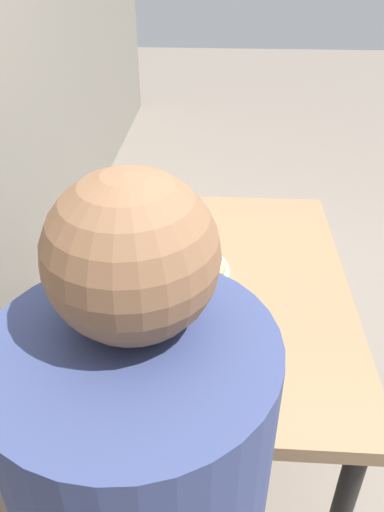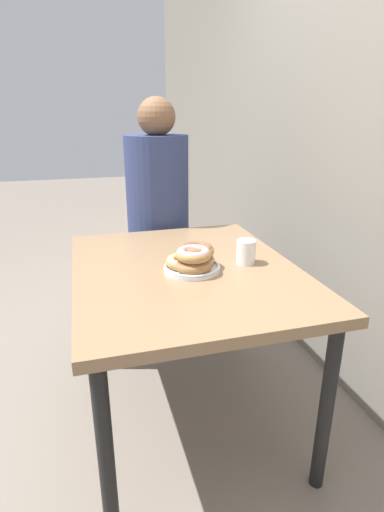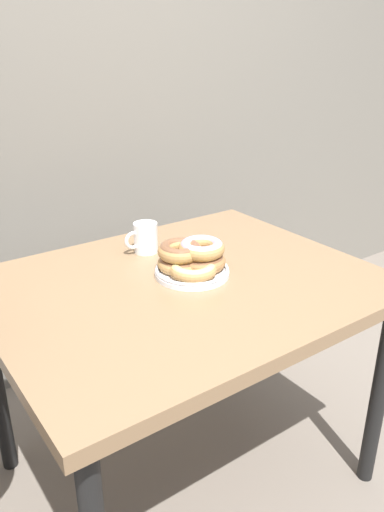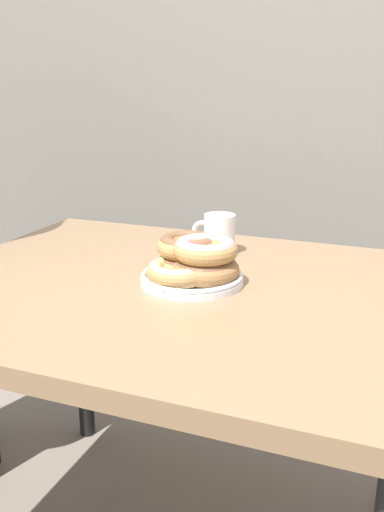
# 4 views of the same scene
# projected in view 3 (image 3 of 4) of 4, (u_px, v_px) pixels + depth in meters

# --- Properties ---
(wall_back) EXTENTS (8.00, 0.05, 2.60)m
(wall_back) POSITION_uv_depth(u_px,v_px,m) (54.00, 56.00, 1.81)
(wall_back) COLOR slate
(wall_back) RESTS_ON ground_plane
(dining_table) EXTENTS (1.08, 0.86, 0.72)m
(dining_table) POSITION_uv_depth(u_px,v_px,m) (184.00, 304.00, 1.45)
(dining_table) COLOR #846647
(dining_table) RESTS_ON ground_plane
(donut_plate) EXTENTS (0.24, 0.24, 0.10)m
(donut_plate) POSITION_uv_depth(u_px,v_px,m) (192.00, 260.00, 1.44)
(donut_plate) COLOR white
(donut_plate) RESTS_ON dining_table
(coffee_mug) EXTENTS (0.11, 0.08, 0.10)m
(coffee_mug) POSITION_uv_depth(u_px,v_px,m) (145.00, 237.00, 1.60)
(coffee_mug) COLOR white
(coffee_mug) RESTS_ON dining_table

